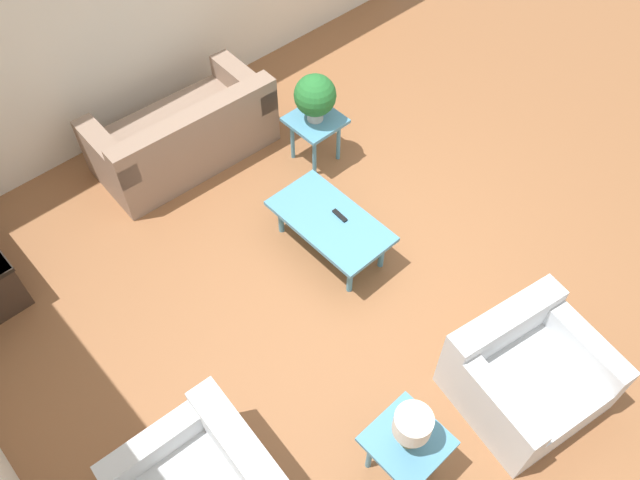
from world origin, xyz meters
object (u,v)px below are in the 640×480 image
armchair (525,373)px  side_table_lamp (406,445)px  coffee_table (330,223)px  table_lamp (412,426)px  side_table_plant (315,126)px  sofa (185,135)px  potted_plant (315,96)px

armchair → side_table_lamp: armchair is taller
coffee_table → table_lamp: (-1.76, 0.98, 0.40)m
side_table_plant → side_table_lamp: (-2.70, 1.66, 0.00)m
armchair → side_table_lamp: bearing=-180.0°
sofa → coffee_table: sofa is taller
sofa → table_lamp: size_ratio=4.93×
coffee_table → side_table_plant: size_ratio=2.13×
sofa → armchair: sofa is taller
side_table_plant → table_lamp: table_lamp is taller
side_table_plant → side_table_lamp: 3.17m
side_table_lamp → table_lamp: (0.00, -0.00, 0.33)m
table_lamp → coffee_table: bearing=-29.0°
armchair → coffee_table: size_ratio=1.04×
side_table_lamp → sofa: bearing=-11.4°
sofa → side_table_plant: bearing=139.2°
coffee_table → potted_plant: potted_plant is taller
coffee_table → table_lamp: bearing=151.0°
side_table_plant → potted_plant: bearing=166.0°
sofa → armchair: size_ratio=1.56×
potted_plant → table_lamp: bearing=148.4°
side_table_plant → table_lamp: size_ratio=1.42×
side_table_lamp → coffee_table: bearing=-29.0°
side_table_plant → side_table_lamp: bearing=148.4°
side_table_plant → coffee_table: bearing=144.0°
sofa → armchair: (-3.78, -0.37, -0.02)m
sofa → side_table_plant: (-0.88, -0.93, 0.13)m
armchair → side_table_plant: 2.96m
potted_plant → side_table_lamp: bearing=148.4°
potted_plant → armchair: bearing=168.9°
armchair → potted_plant: potted_plant is taller
side_table_lamp → side_table_plant: bearing=-31.6°
coffee_table → side_table_lamp: 2.02m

